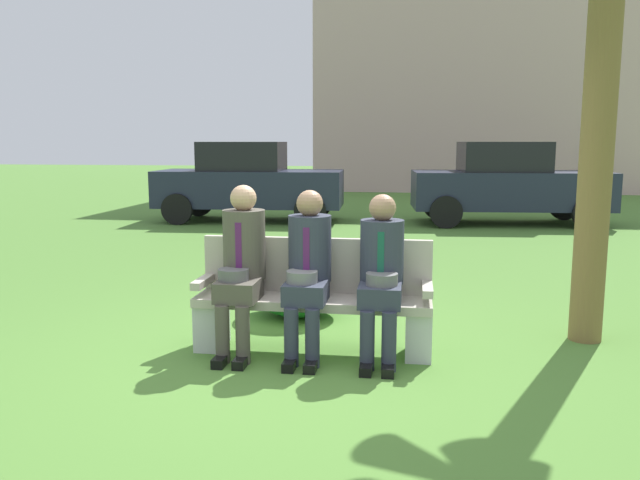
{
  "coord_description": "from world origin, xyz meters",
  "views": [
    {
      "loc": [
        0.92,
        -4.59,
        1.67
      ],
      "look_at": [
        0.14,
        0.67,
        0.85
      ],
      "focal_mm": 35.61,
      "sensor_mm": 36.0,
      "label": 1
    }
  ],
  "objects_px": {
    "seated_man_middle": "(308,265)",
    "parked_car_far": "(508,183)",
    "parked_car_near": "(249,182)",
    "shrub_near_bench": "(297,287)",
    "seated_man_left": "(241,261)",
    "park_bench": "(314,299)",
    "seated_man_right": "(381,269)",
    "building_backdrop": "(479,41)"
  },
  "relations": [
    {
      "from": "seated_man_middle",
      "to": "parked_car_far",
      "type": "bearing_deg",
      "value": 72.61
    },
    {
      "from": "parked_car_far",
      "to": "parked_car_near",
      "type": "bearing_deg",
      "value": -176.94
    },
    {
      "from": "seated_man_middle",
      "to": "shrub_near_bench",
      "type": "distance_m",
      "value": 1.22
    },
    {
      "from": "parked_car_near",
      "to": "seated_man_left",
      "type": "bearing_deg",
      "value": -75.64
    },
    {
      "from": "parked_car_far",
      "to": "seated_man_left",
      "type": "bearing_deg",
      "value": -110.57
    },
    {
      "from": "park_bench",
      "to": "seated_man_middle",
      "type": "distance_m",
      "value": 0.33
    },
    {
      "from": "shrub_near_bench",
      "to": "parked_car_far",
      "type": "relative_size",
      "value": 0.23
    },
    {
      "from": "seated_man_right",
      "to": "parked_car_far",
      "type": "height_order",
      "value": "parked_car_far"
    },
    {
      "from": "building_backdrop",
      "to": "seated_man_right",
      "type": "bearing_deg",
      "value": -97.0
    },
    {
      "from": "shrub_near_bench",
      "to": "parked_car_far",
      "type": "height_order",
      "value": "parked_car_far"
    },
    {
      "from": "park_bench",
      "to": "seated_man_right",
      "type": "bearing_deg",
      "value": -13.76
    },
    {
      "from": "seated_man_right",
      "to": "shrub_near_bench",
      "type": "xyz_separation_m",
      "value": [
        -0.86,
        1.11,
        -0.42
      ]
    },
    {
      "from": "park_bench",
      "to": "shrub_near_bench",
      "type": "distance_m",
      "value": 1.03
    },
    {
      "from": "seated_man_left",
      "to": "parked_car_far",
      "type": "xyz_separation_m",
      "value": [
        3.25,
        8.65,
        0.1
      ]
    },
    {
      "from": "park_bench",
      "to": "seated_man_right",
      "type": "distance_m",
      "value": 0.63
    },
    {
      "from": "parked_car_far",
      "to": "park_bench",
      "type": "bearing_deg",
      "value": -107.48
    },
    {
      "from": "shrub_near_bench",
      "to": "seated_man_left",
      "type": "bearing_deg",
      "value": -102.69
    },
    {
      "from": "shrub_near_bench",
      "to": "parked_car_far",
      "type": "bearing_deg",
      "value": 68.34
    },
    {
      "from": "parked_car_near",
      "to": "parked_car_far",
      "type": "xyz_separation_m",
      "value": [
        5.39,
        0.29,
        0.0
      ]
    },
    {
      "from": "park_bench",
      "to": "seated_man_left",
      "type": "bearing_deg",
      "value": -167.22
    },
    {
      "from": "park_bench",
      "to": "seated_man_middle",
      "type": "relative_size",
      "value": 1.44
    },
    {
      "from": "seated_man_middle",
      "to": "parked_car_far",
      "type": "relative_size",
      "value": 0.33
    },
    {
      "from": "seated_man_left",
      "to": "parked_car_near",
      "type": "relative_size",
      "value": 0.34
    },
    {
      "from": "seated_man_middle",
      "to": "seated_man_right",
      "type": "relative_size",
      "value": 1.02
    },
    {
      "from": "seated_man_right",
      "to": "shrub_near_bench",
      "type": "relative_size",
      "value": 1.39
    },
    {
      "from": "park_bench",
      "to": "seated_man_left",
      "type": "distance_m",
      "value": 0.66
    },
    {
      "from": "seated_man_left",
      "to": "shrub_near_bench",
      "type": "xyz_separation_m",
      "value": [
        0.25,
        1.1,
        -0.45
      ]
    },
    {
      "from": "parked_car_near",
      "to": "parked_car_far",
      "type": "relative_size",
      "value": 0.99
    },
    {
      "from": "park_bench",
      "to": "building_backdrop",
      "type": "height_order",
      "value": "building_backdrop"
    },
    {
      "from": "park_bench",
      "to": "seated_man_middle",
      "type": "height_order",
      "value": "seated_man_middle"
    },
    {
      "from": "building_backdrop",
      "to": "seated_man_left",
      "type": "bearing_deg",
      "value": -99.99
    },
    {
      "from": "seated_man_left",
      "to": "seated_man_middle",
      "type": "bearing_deg",
      "value": -0.35
    },
    {
      "from": "park_bench",
      "to": "parked_car_far",
      "type": "distance_m",
      "value": 8.94
    },
    {
      "from": "shrub_near_bench",
      "to": "parked_car_far",
      "type": "xyz_separation_m",
      "value": [
        3.0,
        7.55,
        0.55
      ]
    },
    {
      "from": "seated_man_middle",
      "to": "shrub_near_bench",
      "type": "xyz_separation_m",
      "value": [
        -0.29,
        1.11,
        -0.44
      ]
    },
    {
      "from": "parked_car_far",
      "to": "building_backdrop",
      "type": "bearing_deg",
      "value": 88.04
    },
    {
      "from": "seated_man_left",
      "to": "building_backdrop",
      "type": "distance_m",
      "value": 21.65
    },
    {
      "from": "park_bench",
      "to": "building_backdrop",
      "type": "xyz_separation_m",
      "value": [
        3.1,
        20.67,
        5.07
      ]
    },
    {
      "from": "shrub_near_bench",
      "to": "building_backdrop",
      "type": "xyz_separation_m",
      "value": [
        3.41,
        19.7,
        5.21
      ]
    },
    {
      "from": "park_bench",
      "to": "seated_man_right",
      "type": "height_order",
      "value": "seated_man_right"
    },
    {
      "from": "seated_man_left",
      "to": "park_bench",
      "type": "bearing_deg",
      "value": 12.78
    },
    {
      "from": "park_bench",
      "to": "parked_car_near",
      "type": "xyz_separation_m",
      "value": [
        -2.7,
        8.23,
        0.42
      ]
    }
  ]
}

